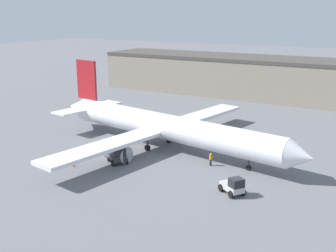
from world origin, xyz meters
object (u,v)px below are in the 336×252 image
object	(u,v)px
safety_cone_near	(73,165)
belt_loader_truck	(118,155)
airplane	(162,127)
ground_crew_worker	(211,159)
baggage_tug	(233,186)

from	to	relation	value
safety_cone_near	belt_loader_truck	bearing A→B (deg)	42.74
airplane	ground_crew_worker	distance (m)	10.15
safety_cone_near	ground_crew_worker	bearing A→B (deg)	31.23
baggage_tug	belt_loader_truck	distance (m)	17.06
baggage_tug	belt_loader_truck	xyz separation A→B (m)	(-16.99, 1.59, 0.18)
baggage_tug	safety_cone_near	bearing A→B (deg)	-139.70
airplane	ground_crew_worker	bearing A→B (deg)	-9.87
airplane	safety_cone_near	bearing A→B (deg)	-106.05
belt_loader_truck	safety_cone_near	xyz separation A→B (m)	(-4.28, -3.95, -0.87)
belt_loader_truck	airplane	bearing A→B (deg)	115.81
ground_crew_worker	belt_loader_truck	world-z (taller)	belt_loader_truck
baggage_tug	belt_loader_truck	bearing A→B (deg)	-151.39
ground_crew_worker	baggage_tug	distance (m)	9.11
airplane	baggage_tug	bearing A→B (deg)	-24.36
ground_crew_worker	airplane	bearing A→B (deg)	-14.87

